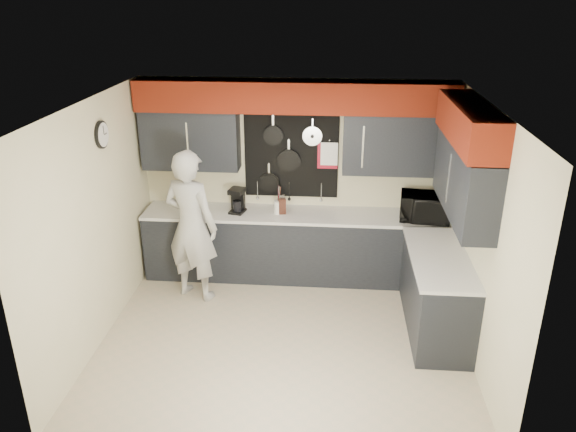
# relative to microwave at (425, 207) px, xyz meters

# --- Properties ---
(ground) EXTENTS (4.00, 4.00, 0.00)m
(ground) POSITION_rel_microwave_xyz_m (-1.65, -1.36, -1.09)
(ground) COLOR #B1A58A
(ground) RESTS_ON ground
(back_wall_assembly) EXTENTS (4.00, 0.36, 2.60)m
(back_wall_assembly) POSITION_rel_microwave_xyz_m (-1.64, 0.24, 0.92)
(back_wall_assembly) COLOR beige
(back_wall_assembly) RESTS_ON ground
(right_wall_assembly) EXTENTS (0.36, 3.50, 2.60)m
(right_wall_assembly) POSITION_rel_microwave_xyz_m (0.20, -1.10, 0.85)
(right_wall_assembly) COLOR beige
(right_wall_assembly) RESTS_ON ground
(left_wall_assembly) EXTENTS (0.05, 3.50, 2.60)m
(left_wall_assembly) POSITION_rel_microwave_xyz_m (-3.65, -1.35, 0.25)
(left_wall_assembly) COLOR beige
(left_wall_assembly) RESTS_ON ground
(base_cabinets) EXTENTS (3.95, 2.20, 0.92)m
(base_cabinets) POSITION_rel_microwave_xyz_m (-1.16, -0.23, -0.63)
(base_cabinets) COLOR black
(base_cabinets) RESTS_ON ground
(microwave) EXTENTS (0.65, 0.48, 0.34)m
(microwave) POSITION_rel_microwave_xyz_m (0.00, 0.00, 0.00)
(microwave) COLOR black
(microwave) RESTS_ON base_cabinets
(knife_block) EXTENTS (0.11, 0.11, 0.20)m
(knife_block) POSITION_rel_microwave_xyz_m (-1.80, 0.06, -0.07)
(knife_block) COLOR #331610
(knife_block) RESTS_ON base_cabinets
(utensil_crock) EXTENTS (0.13, 0.13, 0.17)m
(utensil_crock) POSITION_rel_microwave_xyz_m (-1.84, 0.07, -0.09)
(utensil_crock) COLOR white
(utensil_crock) RESTS_ON base_cabinets
(coffee_maker) EXTENTS (0.22, 0.25, 0.32)m
(coffee_maker) POSITION_rel_microwave_xyz_m (-2.38, 0.07, -0.00)
(coffee_maker) COLOR black
(coffee_maker) RESTS_ON base_cabinets
(person) EXTENTS (0.81, 0.67, 1.91)m
(person) POSITION_rel_microwave_xyz_m (-2.85, -0.52, -0.13)
(person) COLOR #B5B5B3
(person) RESTS_ON ground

